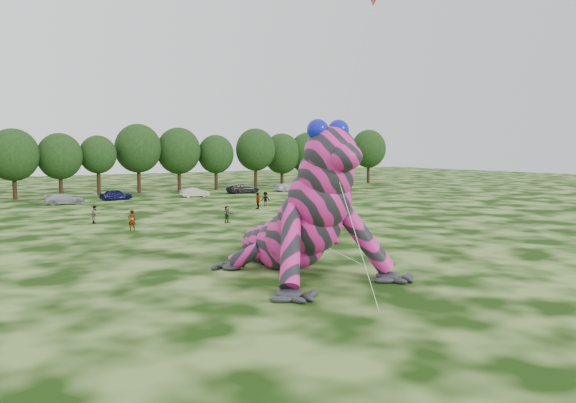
% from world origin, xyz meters
% --- Properties ---
extents(ground, '(240.00, 240.00, 0.00)m').
position_xyz_m(ground, '(0.00, 0.00, 0.00)').
color(ground, '#16330A').
rests_on(ground, ground).
extents(inflatable_gecko, '(14.54, 17.15, 8.44)m').
position_xyz_m(inflatable_gecko, '(-3.04, 1.34, 4.22)').
color(inflatable_gecko, '#D81F87').
rests_on(inflatable_gecko, ground).
extents(flying_kite, '(2.39, 5.56, 19.82)m').
position_xyz_m(flying_kite, '(10.17, 9.29, 17.34)').
color(flying_kite, red).
rests_on(flying_kite, ground).
extents(tree_7, '(6.68, 6.01, 9.48)m').
position_xyz_m(tree_7, '(-10.08, 56.80, 4.74)').
color(tree_7, black).
rests_on(tree_7, ground).
extents(tree_8, '(6.14, 5.53, 8.94)m').
position_xyz_m(tree_8, '(-4.22, 56.99, 4.47)').
color(tree_8, black).
rests_on(tree_8, ground).
extents(tree_9, '(5.27, 4.74, 8.68)m').
position_xyz_m(tree_9, '(1.06, 57.35, 4.34)').
color(tree_9, black).
rests_on(tree_9, ground).
extents(tree_10, '(7.09, 6.38, 10.50)m').
position_xyz_m(tree_10, '(7.40, 58.58, 5.25)').
color(tree_10, black).
rests_on(tree_10, ground).
extents(tree_11, '(7.01, 6.31, 10.07)m').
position_xyz_m(tree_11, '(13.79, 58.20, 5.03)').
color(tree_11, black).
rests_on(tree_11, ground).
extents(tree_12, '(5.99, 5.39, 8.97)m').
position_xyz_m(tree_12, '(20.01, 57.74, 4.49)').
color(tree_12, black).
rests_on(tree_12, ground).
extents(tree_13, '(6.83, 6.15, 10.13)m').
position_xyz_m(tree_13, '(27.13, 57.13, 5.06)').
color(tree_13, black).
rests_on(tree_13, ground).
extents(tree_14, '(6.82, 6.14, 9.40)m').
position_xyz_m(tree_14, '(33.46, 58.72, 4.70)').
color(tree_14, black).
rests_on(tree_14, ground).
extents(tree_15, '(7.17, 6.45, 9.63)m').
position_xyz_m(tree_15, '(38.47, 57.77, 4.82)').
color(tree_15, black).
rests_on(tree_15, ground).
extents(tree_16, '(6.26, 5.63, 9.37)m').
position_xyz_m(tree_16, '(45.45, 59.37, 4.69)').
color(tree_16, black).
rests_on(tree_16, ground).
extents(tree_17, '(6.98, 6.28, 10.30)m').
position_xyz_m(tree_17, '(51.95, 56.66, 5.15)').
color(tree_17, black).
rests_on(tree_17, ground).
extents(car_3, '(4.92, 2.69, 1.35)m').
position_xyz_m(car_3, '(-5.91, 46.33, 0.68)').
color(car_3, '#A5A9AF').
rests_on(car_3, ground).
extents(car_4, '(4.43, 2.40, 1.43)m').
position_xyz_m(car_4, '(1.00, 48.66, 0.72)').
color(car_4, '#111146').
rests_on(car_4, ground).
extents(car_5, '(4.05, 1.58, 1.31)m').
position_xyz_m(car_5, '(11.54, 47.15, 0.66)').
color(car_5, beige).
rests_on(car_5, ground).
extents(car_6, '(5.02, 2.35, 1.39)m').
position_xyz_m(car_6, '(20.33, 49.13, 0.69)').
color(car_6, '#262629').
rests_on(car_6, ground).
extents(car_7, '(4.56, 2.48, 1.26)m').
position_xyz_m(car_7, '(27.86, 48.75, 0.63)').
color(car_7, silver).
rests_on(car_7, ground).
extents(spectator_5, '(1.52, 1.02, 1.57)m').
position_xyz_m(spectator_5, '(3.14, 20.69, 0.78)').
color(spectator_5, gray).
rests_on(spectator_5, ground).
extents(spectator_3, '(1.11, 1.02, 1.82)m').
position_xyz_m(spectator_3, '(11.40, 29.27, 0.91)').
color(spectator_3, gray).
rests_on(spectator_3, ground).
extents(spectator_0, '(0.69, 0.51, 1.74)m').
position_xyz_m(spectator_0, '(-5.79, 20.68, 0.87)').
color(spectator_0, gray).
rests_on(spectator_0, ground).
extents(spectator_1, '(0.88, 0.97, 1.64)m').
position_xyz_m(spectator_1, '(-7.21, 26.98, 0.82)').
color(spectator_1, gray).
rests_on(spectator_1, ground).
extents(spectator_2, '(1.24, 0.99, 1.67)m').
position_xyz_m(spectator_2, '(13.67, 31.40, 0.84)').
color(spectator_2, gray).
rests_on(spectator_2, ground).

